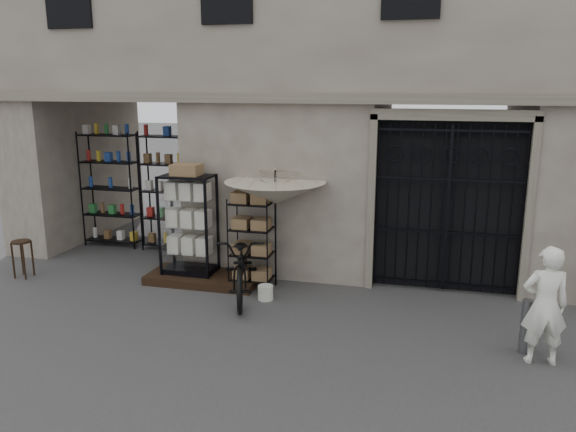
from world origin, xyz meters
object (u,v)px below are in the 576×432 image
(market_umbrella, at_px, (275,187))
(wooden_stool, at_px, (23,258))
(steel_bollard, at_px, (526,327))
(wire_rack, at_px, (252,244))
(shopkeeper, at_px, (539,362))
(white_bucket, at_px, (266,293))
(bicycle, at_px, (243,297))
(display_cabinet, at_px, (189,230))

(market_umbrella, distance_m, wooden_stool, 4.89)
(wooden_stool, xyz_separation_m, steel_bollard, (8.49, -0.93, 0.01))
(wire_rack, relative_size, shopkeeper, 1.03)
(white_bucket, height_order, steel_bollard, steel_bollard)
(wooden_stool, bearing_deg, steel_bollard, -6.25)
(wooden_stool, bearing_deg, market_umbrella, 8.90)
(market_umbrella, height_order, steel_bollard, market_umbrella)
(market_umbrella, bearing_deg, bicycle, -120.21)
(bicycle, bearing_deg, market_umbrella, 42.59)
(shopkeeper, bearing_deg, wire_rack, -28.74)
(market_umbrella, xyz_separation_m, white_bucket, (0.02, -0.69, -1.66))
(wire_rack, distance_m, market_umbrella, 1.08)
(white_bucket, height_order, bicycle, bicycle)
(white_bucket, xyz_separation_m, steel_bollard, (3.85, -0.96, 0.25))
(bicycle, distance_m, wooden_stool, 4.25)
(display_cabinet, xyz_separation_m, bicycle, (1.19, -0.55, -0.95))
(white_bucket, height_order, shopkeeper, white_bucket)
(wooden_stool, xyz_separation_m, shopkeeper, (8.65, -1.16, -0.36))
(market_umbrella, height_order, shopkeeper, market_umbrella)
(white_bucket, bearing_deg, display_cabinet, 160.09)
(display_cabinet, relative_size, wire_rack, 1.20)
(white_bucket, distance_m, steel_bollard, 3.98)
(wooden_stool, distance_m, shopkeeper, 8.73)
(market_umbrella, xyz_separation_m, bicycle, (-0.39, -0.67, -1.78))
(display_cabinet, relative_size, white_bucket, 7.65)
(wire_rack, xyz_separation_m, steel_bollard, (4.25, -1.50, -0.41))
(display_cabinet, distance_m, wooden_stool, 3.16)
(wire_rack, relative_size, market_umbrella, 0.65)
(wire_rack, xyz_separation_m, market_umbrella, (0.38, 0.15, 0.99))
(wooden_stool, height_order, shopkeeper, wooden_stool)
(bicycle, bearing_deg, white_bucket, -20.57)
(wire_rack, height_order, wooden_stool, wire_rack)
(market_umbrella, height_order, bicycle, market_umbrella)
(display_cabinet, bearing_deg, shopkeeper, -10.78)
(display_cabinet, xyz_separation_m, white_bucket, (1.59, -0.58, -0.83))
(display_cabinet, bearing_deg, wooden_stool, -161.96)
(market_umbrella, relative_size, white_bucket, 9.81)
(white_bucket, bearing_deg, shopkeeper, -16.56)
(white_bucket, xyz_separation_m, shopkeeper, (4.01, -1.19, -0.12))
(market_umbrella, xyz_separation_m, shopkeeper, (4.03, -1.88, -1.78))
(wooden_stool, bearing_deg, white_bucket, 0.39)
(white_bucket, height_order, wooden_stool, wooden_stool)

